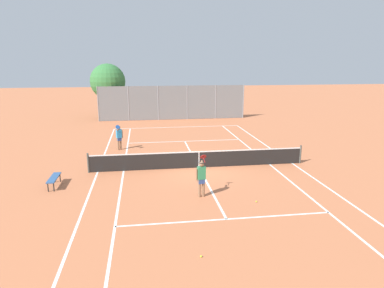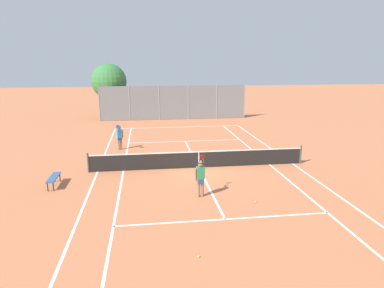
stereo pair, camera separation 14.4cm
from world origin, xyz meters
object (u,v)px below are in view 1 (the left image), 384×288
player_far_left (119,136)px  player_near_side (201,177)px  tennis_net (199,159)px  courtside_bench (54,178)px  loose_tennis_ball_0 (201,256)px  loose_tennis_ball_1 (256,202)px  tree_behind_left (107,82)px

player_far_left → player_near_side: bearing=-65.1°
tennis_net → courtside_bench: tennis_net is taller
tennis_net → courtside_bench: size_ratio=8.00×
tennis_net → courtside_bench: (-7.26, -1.88, -0.10)m
tennis_net → loose_tennis_ball_0: 8.91m
player_far_left → loose_tennis_ball_1: player_far_left is taller
loose_tennis_ball_1 → tree_behind_left: tree_behind_left is taller
tennis_net → tree_behind_left: bearing=109.9°
loose_tennis_ball_0 → courtside_bench: 9.08m
tennis_net → player_far_left: 6.53m
loose_tennis_ball_1 → tree_behind_left: 24.37m
player_near_side → courtside_bench: player_near_side is taller
tennis_net → player_near_side: size_ratio=6.76×
player_near_side → loose_tennis_ball_0: 4.85m
loose_tennis_ball_0 → tree_behind_left: 27.18m
tennis_net → loose_tennis_ball_1: bearing=-72.1°
tennis_net → player_near_side: 4.15m
courtside_bench → player_far_left: bearing=67.7°
tree_behind_left → tennis_net: bearing=-70.1°
tennis_net → loose_tennis_ball_0: tennis_net is taller
loose_tennis_ball_0 → player_far_left: bearing=103.5°
courtside_bench → tennis_net: bearing=14.5°
tennis_net → player_far_left: (-4.60, 4.61, 0.42)m
tennis_net → tree_behind_left: 19.07m
loose_tennis_ball_1 → tree_behind_left: (-8.04, 22.72, 3.60)m
player_far_left → courtside_bench: 7.04m
player_far_left → tree_behind_left: bearing=97.9°
player_far_left → loose_tennis_ball_1: 11.52m
player_far_left → tree_behind_left: (-1.81, 13.07, 2.71)m
player_far_left → loose_tennis_ball_1: size_ratio=26.88×
tree_behind_left → loose_tennis_ball_1: bearing=-70.5°
player_far_left → courtside_bench: bearing=-112.3°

